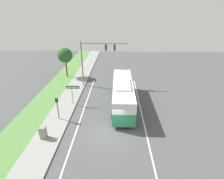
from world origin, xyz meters
The scene contains 11 objects.
ground_plane centered at (0.00, 0.00, 0.00)m, with size 80.00×80.00×0.00m, color #4C4C4F.
sidewalk centered at (-6.20, 0.00, 0.06)m, with size 2.80×80.00×0.12m.
grass_verge centered at (-9.40, 0.00, 0.05)m, with size 3.60×80.00×0.10m.
lane_divider_near centered at (-3.60, 0.00, 0.00)m, with size 0.14×30.00×0.01m.
lane_divider_far centered at (3.60, 0.00, 0.00)m, with size 0.14×30.00×0.01m.
bus centered at (1.31, 6.21, 1.84)m, with size 2.64×11.17×3.36m.
signal_gantry centered at (-2.90, 12.71, 5.14)m, with size 7.32×0.41×7.17m.
pedestrian_signal centered at (-6.01, 2.42, 1.88)m, with size 0.28×0.34×2.72m.
street_sign centered at (-5.14, 5.97, 2.01)m, with size 1.69×0.08×2.77m.
utility_cabinet centered at (-6.49, -0.86, 0.72)m, with size 0.59×0.52×1.20m.
roadside_tree centered at (-8.85, 16.63, 4.13)m, with size 2.67×2.67×5.39m.
Camera 1 is at (0.55, -14.26, 11.33)m, focal length 28.00 mm.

